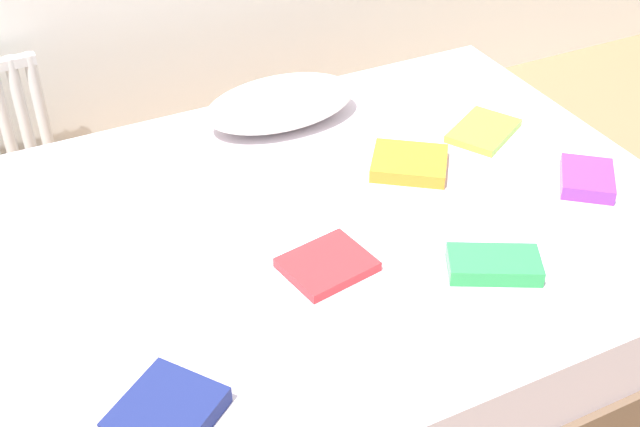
{
  "coord_description": "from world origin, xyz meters",
  "views": [
    {
      "loc": [
        -0.83,
        -1.62,
        1.87
      ],
      "look_at": [
        0.0,
        0.05,
        0.48
      ],
      "focal_mm": 46.6,
      "sensor_mm": 36.0,
      "label": 1
    }
  ],
  "objects_px": {
    "pillow": "(281,103)",
    "textbook_lime": "(483,131)",
    "textbook_navy": "(167,412)",
    "textbook_green": "(494,265)",
    "textbook_purple": "(587,179)",
    "textbook_red": "(327,265)",
    "bed": "(328,286)",
    "textbook_orange": "(409,163)"
  },
  "relations": [
    {
      "from": "textbook_orange",
      "to": "textbook_lime",
      "type": "relative_size",
      "value": 0.94
    },
    {
      "from": "textbook_navy",
      "to": "textbook_lime",
      "type": "height_order",
      "value": "textbook_navy"
    },
    {
      "from": "textbook_orange",
      "to": "textbook_purple",
      "type": "bearing_deg",
      "value": 0.41
    },
    {
      "from": "bed",
      "to": "textbook_green",
      "type": "distance_m",
      "value": 0.55
    },
    {
      "from": "textbook_orange",
      "to": "textbook_purple",
      "type": "relative_size",
      "value": 1.18
    },
    {
      "from": "textbook_red",
      "to": "textbook_navy",
      "type": "bearing_deg",
      "value": -161.16
    },
    {
      "from": "textbook_navy",
      "to": "textbook_purple",
      "type": "bearing_deg",
      "value": -24.36
    },
    {
      "from": "bed",
      "to": "textbook_red",
      "type": "height_order",
      "value": "textbook_red"
    },
    {
      "from": "bed",
      "to": "textbook_lime",
      "type": "bearing_deg",
      "value": 15.25
    },
    {
      "from": "bed",
      "to": "textbook_green",
      "type": "relative_size",
      "value": 8.64
    },
    {
      "from": "textbook_purple",
      "to": "textbook_red",
      "type": "distance_m",
      "value": 0.84
    },
    {
      "from": "pillow",
      "to": "textbook_lime",
      "type": "xyz_separation_m",
      "value": [
        0.55,
        -0.35,
        -0.06
      ]
    },
    {
      "from": "pillow",
      "to": "textbook_lime",
      "type": "height_order",
      "value": "pillow"
    },
    {
      "from": "pillow",
      "to": "textbook_lime",
      "type": "bearing_deg",
      "value": -32.96
    },
    {
      "from": "textbook_lime",
      "to": "textbook_red",
      "type": "bearing_deg",
      "value": 176.38
    },
    {
      "from": "textbook_navy",
      "to": "pillow",
      "type": "bearing_deg",
      "value": 18.57
    },
    {
      "from": "textbook_lime",
      "to": "textbook_red",
      "type": "xyz_separation_m",
      "value": [
        -0.74,
        -0.37,
        0.0
      ]
    },
    {
      "from": "textbook_navy",
      "to": "textbook_orange",
      "type": "height_order",
      "value": "textbook_navy"
    },
    {
      "from": "textbook_orange",
      "to": "bed",
      "type": "bearing_deg",
      "value": -125.68
    },
    {
      "from": "textbook_green",
      "to": "textbook_purple",
      "type": "relative_size",
      "value": 1.25
    },
    {
      "from": "textbook_navy",
      "to": "textbook_lime",
      "type": "xyz_separation_m",
      "value": [
        1.26,
        0.65,
        -0.01
      ]
    },
    {
      "from": "textbook_red",
      "to": "bed",
      "type": "bearing_deg",
      "value": 52.65
    },
    {
      "from": "textbook_navy",
      "to": "textbook_green",
      "type": "xyz_separation_m",
      "value": [
        0.89,
        0.09,
        0.0
      ]
    },
    {
      "from": "textbook_orange",
      "to": "textbook_red",
      "type": "xyz_separation_m",
      "value": [
        -0.43,
        -0.3,
        -0.01
      ]
    },
    {
      "from": "textbook_navy",
      "to": "textbook_red",
      "type": "relative_size",
      "value": 0.97
    },
    {
      "from": "textbook_lime",
      "to": "bed",
      "type": "bearing_deg",
      "value": 165.26
    },
    {
      "from": "textbook_navy",
      "to": "textbook_orange",
      "type": "relative_size",
      "value": 0.94
    },
    {
      "from": "textbook_lime",
      "to": "textbook_purple",
      "type": "xyz_separation_m",
      "value": [
        0.1,
        -0.37,
        0.01
      ]
    },
    {
      "from": "textbook_purple",
      "to": "textbook_navy",
      "type": "bearing_deg",
      "value": 140.4
    },
    {
      "from": "textbook_navy",
      "to": "textbook_purple",
      "type": "relative_size",
      "value": 1.11
    },
    {
      "from": "bed",
      "to": "textbook_purple",
      "type": "distance_m",
      "value": 0.81
    },
    {
      "from": "textbook_navy",
      "to": "textbook_orange",
      "type": "distance_m",
      "value": 1.11
    },
    {
      "from": "textbook_red",
      "to": "textbook_lime",
      "type": "bearing_deg",
      "value": 16.43
    },
    {
      "from": "bed",
      "to": "textbook_green",
      "type": "height_order",
      "value": "textbook_green"
    },
    {
      "from": "bed",
      "to": "pillow",
      "type": "xyz_separation_m",
      "value": [
        0.1,
        0.53,
        0.32
      ]
    },
    {
      "from": "textbook_purple",
      "to": "textbook_lime",
      "type": "bearing_deg",
      "value": 53.95
    },
    {
      "from": "textbook_navy",
      "to": "textbook_orange",
      "type": "xyz_separation_m",
      "value": [
        0.94,
        0.58,
        -0.0
      ]
    },
    {
      "from": "textbook_orange",
      "to": "textbook_lime",
      "type": "distance_m",
      "value": 0.32
    },
    {
      "from": "textbook_lime",
      "to": "textbook_green",
      "type": "relative_size",
      "value": 1.01
    },
    {
      "from": "pillow",
      "to": "textbook_navy",
      "type": "height_order",
      "value": "pillow"
    },
    {
      "from": "textbook_purple",
      "to": "pillow",
      "type": "bearing_deg",
      "value": 80.48
    },
    {
      "from": "textbook_orange",
      "to": "textbook_green",
      "type": "bearing_deg",
      "value": -60.05
    }
  ]
}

